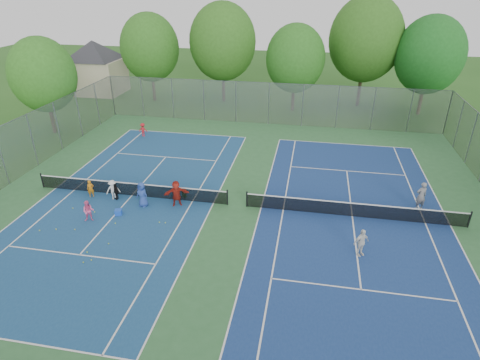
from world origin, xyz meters
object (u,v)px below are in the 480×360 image
(net_left, at_px, (131,190))
(instructor, at_px, (421,196))
(net_right, at_px, (353,210))
(ball_hopper, at_px, (184,193))
(ball_crate, at_px, (118,212))

(net_left, bearing_deg, instructor, 5.26)
(net_right, xyz_separation_m, instructor, (4.05, 1.66, 0.46))
(net_right, xyz_separation_m, ball_hopper, (-10.57, 0.45, -0.19))
(net_left, height_order, ball_crate, net_left)
(net_right, relative_size, ball_crate, 32.89)
(net_left, xyz_separation_m, ball_crate, (0.20, -2.34, -0.29))
(net_left, xyz_separation_m, instructor, (18.05, 1.66, 0.46))
(net_left, bearing_deg, net_right, 0.00)
(net_right, relative_size, instructor, 7.04)
(net_right, distance_m, instructor, 4.40)
(ball_crate, relative_size, ball_hopper, 0.74)
(net_left, xyz_separation_m, ball_hopper, (3.43, 0.45, -0.19))
(ball_crate, xyz_separation_m, ball_hopper, (3.23, 2.80, 0.10))
(net_right, relative_size, ball_hopper, 24.32)
(ball_crate, height_order, instructor, instructor)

